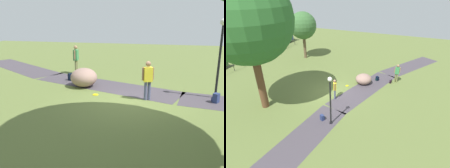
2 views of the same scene
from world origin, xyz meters
The scene contains 11 objects.
ground_plane centered at (0.00, 0.00, 0.00)m, with size 48.00×48.00×0.00m, color #5D6C36.
footpath_segment_mid centered at (1.73, -2.36, 0.00)m, with size 8.23×4.41×0.01m.
footpath_segment_far centered at (8.95, -5.68, 0.00)m, with size 7.89×5.89×0.01m.
lamp_post centered at (-3.59, -1.56, 2.10)m, with size 0.28×0.28×3.39m.
lawn_boulder centered at (2.67, -1.94, 0.48)m, with size 1.80×1.86×0.95m.
woman_with_handbag centered at (4.17, -4.65, 1.04)m, with size 0.25×0.52×1.78m.
man_near_boulder centered at (-0.70, -0.55, 0.97)m, with size 0.48×0.36×1.68m.
handbag_on_grass centered at (3.81, -4.25, 0.14)m, with size 0.34×0.33×0.31m.
backpack_by_boulder centered at (3.84, -2.97, 0.19)m, with size 0.35×0.35×0.40m.
spare_backpack_on_lawn centered at (-3.50, -0.87, 0.19)m, with size 0.35×0.34×0.40m.
frisbee_on_grass centered at (1.67, -0.70, 0.01)m, with size 0.28×0.28×0.02m.
Camera 1 is at (-1.59, 9.45, 3.39)m, focal length 39.03 mm.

